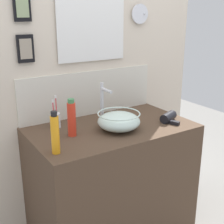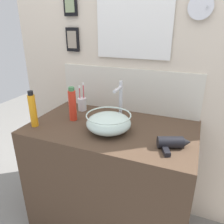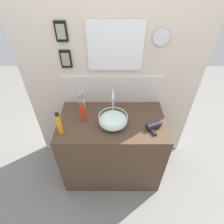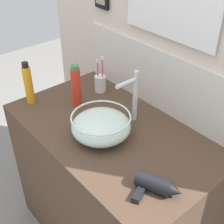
{
  "view_description": "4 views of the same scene",
  "coord_description": "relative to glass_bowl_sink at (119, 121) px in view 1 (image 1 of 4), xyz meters",
  "views": [
    {
      "loc": [
        -1.01,
        -1.6,
        1.54
      ],
      "look_at": [
        0.0,
        0.0,
        0.93
      ],
      "focal_mm": 50.0,
      "sensor_mm": 36.0,
      "label": 1
    },
    {
      "loc": [
        0.47,
        -1.16,
        1.44
      ],
      "look_at": [
        0.0,
        0.0,
        0.93
      ],
      "focal_mm": 35.0,
      "sensor_mm": 36.0,
      "label": 2
    },
    {
      "loc": [
        -0.0,
        -1.28,
        1.98
      ],
      "look_at": [
        0.0,
        0.0,
        0.93
      ],
      "focal_mm": 28.0,
      "sensor_mm": 36.0,
      "label": 3
    },
    {
      "loc": [
        0.89,
        -0.75,
        1.73
      ],
      "look_at": [
        0.0,
        0.0,
        0.93
      ],
      "focal_mm": 50.0,
      "sensor_mm": 36.0,
      "label": 4
    }
  ],
  "objects": [
    {
      "name": "spray_bottle",
      "position": [
        -0.29,
        0.07,
        0.05
      ],
      "size": [
        0.05,
        0.05,
        0.23
      ],
      "color": "red",
      "rests_on": "vanity_counter"
    },
    {
      "name": "shampoo_bottle",
      "position": [
        -0.47,
        -0.11,
        0.05
      ],
      "size": [
        0.04,
        0.04,
        0.23
      ],
      "color": "orange",
      "rests_on": "vanity_counter"
    },
    {
      "name": "glass_bowl_sink",
      "position": [
        0.0,
        0.0,
        0.0
      ],
      "size": [
        0.27,
        0.27,
        0.11
      ],
      "color": "silver",
      "rests_on": "vanity_counter"
    },
    {
      "name": "faucet",
      "position": [
        0.0,
        0.19,
        0.09
      ],
      "size": [
        0.02,
        0.13,
        0.27
      ],
      "color": "silver",
      "rests_on": "vanity_counter"
    },
    {
      "name": "hair_drier",
      "position": [
        0.38,
        -0.05,
        -0.03
      ],
      "size": [
        0.18,
        0.17,
        0.06
      ],
      "color": "black",
      "rests_on": "vanity_counter"
    },
    {
      "name": "back_panel",
      "position": [
        -0.01,
        0.41,
        0.4
      ],
      "size": [
        1.84,
        0.1,
        2.58
      ],
      "color": "beige",
      "rests_on": "ground"
    },
    {
      "name": "vanity_counter",
      "position": [
        -0.01,
        0.07,
        -0.47
      ],
      "size": [
        1.06,
        0.62,
        0.83
      ],
      "primitive_type": "cube",
      "color": "#4C3828",
      "rests_on": "ground"
    },
    {
      "name": "toothbrush_cup",
      "position": [
        -0.32,
        0.25,
        -0.01
      ],
      "size": [
        0.06,
        0.06,
        0.21
      ],
      "color": "silver",
      "rests_on": "vanity_counter"
    }
  ]
}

